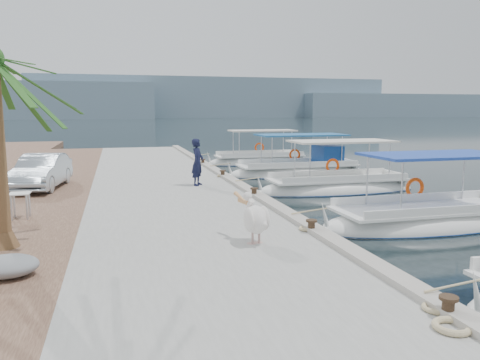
% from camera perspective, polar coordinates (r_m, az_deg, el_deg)
% --- Properties ---
extents(ground, '(400.00, 400.00, 0.00)m').
position_cam_1_polar(ground, '(15.29, 4.60, -4.84)').
color(ground, black).
rests_on(ground, ground).
extents(concrete_quay, '(6.00, 40.00, 0.50)m').
position_cam_1_polar(concrete_quay, '(19.40, -8.78, -1.30)').
color(concrete_quay, gray).
rests_on(concrete_quay, ground).
extents(quay_curb, '(0.44, 40.00, 0.12)m').
position_cam_1_polar(quay_curb, '(19.83, -0.79, -0.08)').
color(quay_curb, '#9E978C').
rests_on(quay_curb, concrete_quay).
extents(cobblestone_strip, '(4.00, 40.00, 0.50)m').
position_cam_1_polar(cobblestone_strip, '(19.53, -23.53, -1.85)').
color(cobblestone_strip, brown).
rests_on(cobblestone_strip, ground).
extents(distant_hills, '(330.00, 60.00, 18.00)m').
position_cam_1_polar(distant_hills, '(218.31, -5.85, 9.57)').
color(distant_hills, slate).
rests_on(distant_hills, ground).
extents(fishing_caique_b, '(7.17, 2.49, 2.83)m').
position_cam_1_polar(fishing_caique_b, '(15.49, 21.95, -4.80)').
color(fishing_caique_b, white).
rests_on(fishing_caique_b, ground).
extents(fishing_caique_c, '(7.37, 2.30, 2.83)m').
position_cam_1_polar(fishing_caique_c, '(20.86, 11.71, -1.04)').
color(fishing_caique_c, white).
rests_on(fishing_caique_c, ground).
extents(fishing_caique_d, '(7.96, 2.51, 2.83)m').
position_cam_1_polar(fishing_caique_d, '(25.83, 7.22, 1.02)').
color(fishing_caique_d, white).
rests_on(fishing_caique_d, ground).
extents(fishing_caique_e, '(7.10, 2.15, 2.83)m').
position_cam_1_polar(fishing_caique_e, '(30.90, 2.39, 2.20)').
color(fishing_caique_e, white).
rests_on(fishing_caique_e, ground).
extents(mooring_bollards, '(0.28, 20.28, 0.33)m').
position_cam_1_polar(mooring_bollards, '(16.44, 1.74, -1.41)').
color(mooring_bollards, black).
rests_on(mooring_bollards, concrete_quay).
extents(pelican, '(0.67, 1.48, 1.14)m').
position_cam_1_polar(pelican, '(10.71, 1.86, -4.66)').
color(pelican, tan).
rests_on(pelican, concrete_quay).
extents(fisherman, '(0.73, 0.82, 1.89)m').
position_cam_1_polar(fisherman, '(18.94, -5.20, 2.18)').
color(fisherman, black).
rests_on(fisherman, concrete_quay).
extents(parked_car, '(1.98, 4.21, 1.34)m').
position_cam_1_polar(parked_car, '(19.73, -23.03, 0.97)').
color(parked_car, '#A8B6C0').
rests_on(parked_car, cobblestone_strip).
extents(tarp_bundle, '(1.10, 0.90, 0.40)m').
position_cam_1_polar(tarp_bundle, '(9.69, -26.49, -9.39)').
color(tarp_bundle, gray).
rests_on(tarp_bundle, cobblestone_strip).
extents(folding_table, '(0.55, 0.55, 0.73)m').
position_cam_1_polar(folding_table, '(14.52, -25.24, -2.24)').
color(folding_table, silver).
rests_on(folding_table, cobblestone_strip).
extents(rope_coil, '(0.54, 0.54, 0.10)m').
position_cam_1_polar(rope_coil, '(7.43, 24.42, -15.94)').
color(rope_coil, '#C6B284').
rests_on(rope_coil, concrete_quay).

